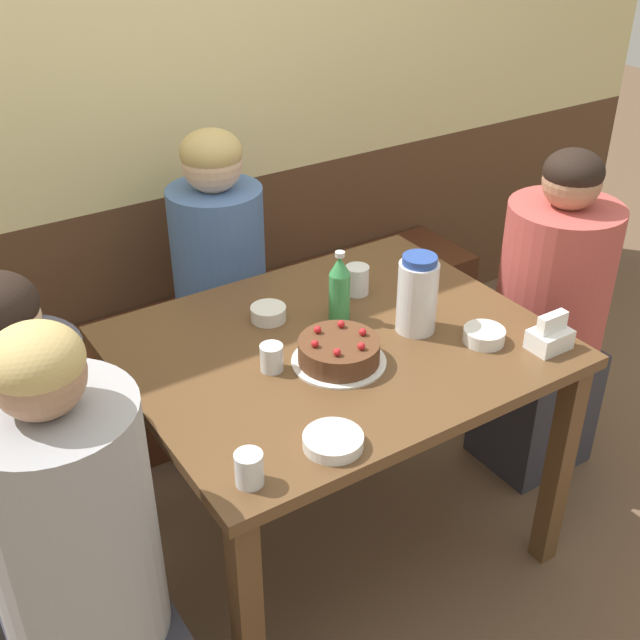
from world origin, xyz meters
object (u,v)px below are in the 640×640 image
glass_water_tall (249,469)px  glass_tumbler_short (357,280)px  water_pitcher (417,294)px  person_teal_shirt (548,323)px  bench_seat (214,363)px  bowl_soup_white (268,313)px  bowl_side_dish (484,336)px  napkin_holder (550,336)px  person_pale_blue_shirt (39,496)px  soju_bottle (339,288)px  glass_shot_small (272,358)px  person_dark_striped (222,299)px  person_grey_tee (84,583)px  bowl_rice_small (333,441)px  birthday_cake (339,352)px

glass_water_tall → glass_tumbler_short: size_ratio=0.89×
water_pitcher → person_teal_shirt: bearing=3.1°
bench_seat → glass_tumbler_short: (0.21, -0.64, 0.58)m
bowl_soup_white → bowl_side_dish: (0.43, -0.42, -0.00)m
bench_seat → bowl_side_dish: size_ratio=20.46×
napkin_holder → bowl_side_dish: bearing=136.6°
napkin_holder → person_teal_shirt: size_ratio=0.10×
person_teal_shirt → person_pale_blue_shirt: bearing=-3.5°
soju_bottle → bowl_side_dish: 0.42m
soju_bottle → water_pitcher: bearing=-48.4°
soju_bottle → person_teal_shirt: size_ratio=0.18×
napkin_holder → glass_shot_small: bearing=154.9°
person_pale_blue_shirt → person_dark_striped: size_ratio=1.00×
glass_water_tall → person_pale_blue_shirt: bearing=129.5°
person_grey_tee → bowl_soup_white: bearing=33.2°
person_dark_striped → bowl_rice_small: bearing=-13.3°
person_teal_shirt → napkin_holder: bearing=40.0°
bowl_soup_white → person_grey_tee: (-0.73, -0.48, -0.20)m
bowl_soup_white → bowl_rice_small: bowl_soup_white is taller
person_pale_blue_shirt → bench_seat: bearing=42.6°
soju_bottle → person_pale_blue_shirt: size_ratio=0.18×
soju_bottle → bowl_soup_white: (-0.17, 0.10, -0.08)m
soju_bottle → person_pale_blue_shirt: bearing=-178.2°
bowl_soup_white → glass_water_tall: size_ratio=1.31×
bowl_side_dish → person_pale_blue_shirt: size_ratio=0.10×
glass_water_tall → glass_tumbler_short: (0.67, 0.56, 0.01)m
glass_shot_small → bench_seat: bearing=75.9°
glass_tumbler_short → person_dark_striped: 0.61m
glass_water_tall → person_grey_tee: person_grey_tee is taller
bench_seat → birthday_cake: birthday_cake is taller
person_pale_blue_shirt → person_teal_shirt: bearing=-3.5°
glass_shot_small → person_dark_striped: bearing=73.6°
napkin_holder → soju_bottle: bearing=131.5°
person_teal_shirt → person_grey_tee: bearing=8.3°
bowl_side_dish → bowl_soup_white: bearing=135.8°
water_pitcher → bowl_rice_small: (-0.47, -0.30, -0.10)m
bowl_side_dish → person_grey_tee: (-1.16, -0.05, -0.19)m
water_pitcher → person_teal_shirt: (0.60, 0.03, -0.31)m
person_teal_shirt → glass_tumbler_short: bearing=-20.0°
bowl_soup_white → soju_bottle: bearing=-31.0°
bowl_soup_white → napkin_holder: bearing=-44.0°
bowl_side_dish → person_dark_striped: bearing=109.6°
soju_bottle → person_dark_striped: (-0.07, 0.62, -0.30)m
bowl_side_dish → glass_water_tall: size_ratio=1.46×
glass_water_tall → person_dark_striped: 1.20m
napkin_holder → bowl_rice_small: size_ratio=0.79×
bowl_soup_white → person_pale_blue_shirt: size_ratio=0.09×
water_pitcher → person_grey_tee: 1.11m
glass_water_tall → person_teal_shirt: bearing=14.4°
bench_seat → bowl_side_dish: bowl_side_dish is taller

